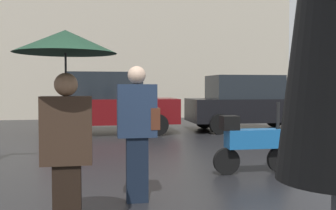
{
  "coord_description": "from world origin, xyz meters",
  "views": [
    {
      "loc": [
        0.15,
        -2.11,
        1.5
      ],
      "look_at": [
        1.35,
        4.53,
        1.19
      ],
      "focal_mm": 41.87,
      "sensor_mm": 36.0,
      "label": 1
    }
  ],
  "objects_px": {
    "parked_car_left": "(109,103)",
    "parked_car_right": "(248,103)",
    "parked_scooter": "(251,142)",
    "pedestrian_with_bag": "(138,125)",
    "pedestrian_with_umbrella": "(66,81)"
  },
  "relations": [
    {
      "from": "pedestrian_with_umbrella",
      "to": "parked_scooter",
      "type": "xyz_separation_m",
      "value": [
        2.89,
        2.62,
        -1.0
      ]
    },
    {
      "from": "pedestrian_with_bag",
      "to": "parked_scooter",
      "type": "xyz_separation_m",
      "value": [
        2.09,
        1.29,
        -0.45
      ]
    },
    {
      "from": "parked_scooter",
      "to": "parked_car_left",
      "type": "distance_m",
      "value": 6.78
    },
    {
      "from": "pedestrian_with_bag",
      "to": "parked_car_right",
      "type": "distance_m",
      "value": 8.96
    },
    {
      "from": "pedestrian_with_umbrella",
      "to": "parked_car_right",
      "type": "distance_m",
      "value": 10.53
    },
    {
      "from": "pedestrian_with_umbrella",
      "to": "parked_scooter",
      "type": "height_order",
      "value": "pedestrian_with_umbrella"
    },
    {
      "from": "parked_car_left",
      "to": "pedestrian_with_umbrella",
      "type": "bearing_deg",
      "value": -96.14
    },
    {
      "from": "parked_scooter",
      "to": "parked_car_right",
      "type": "relative_size",
      "value": 0.34
    },
    {
      "from": "pedestrian_with_umbrella",
      "to": "pedestrian_with_bag",
      "type": "xyz_separation_m",
      "value": [
        0.8,
        1.33,
        -0.56
      ]
    },
    {
      "from": "pedestrian_with_bag",
      "to": "pedestrian_with_umbrella",
      "type": "bearing_deg",
      "value": -112.54
    },
    {
      "from": "pedestrian_with_umbrella",
      "to": "parked_car_left",
      "type": "distance_m",
      "value": 9.04
    },
    {
      "from": "parked_scooter",
      "to": "parked_car_right",
      "type": "height_order",
      "value": "parked_car_right"
    },
    {
      "from": "parked_car_left",
      "to": "parked_car_right",
      "type": "distance_m",
      "value": 4.73
    },
    {
      "from": "pedestrian_with_bag",
      "to": "parked_car_left",
      "type": "height_order",
      "value": "parked_car_left"
    },
    {
      "from": "parked_scooter",
      "to": "parked_car_right",
      "type": "bearing_deg",
      "value": 86.08
    }
  ]
}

